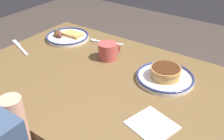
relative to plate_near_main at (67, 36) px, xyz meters
The scene contains 7 objects.
dining_table 0.48m from the plate_near_main, 152.64° to the left, with size 1.23×0.82×0.76m.
plate_near_main is the anchor object (origin of this frame).
plate_center_pancakes 0.67m from the plate_near_main, behind, with size 0.26×0.26×0.06m.
coffee_mug 0.35m from the plate_near_main, behind, with size 0.09×0.12×0.09m.
paper_napkin 0.83m from the plate_near_main, 154.13° to the left, with size 0.15×0.14×0.00m, color white.
butter_knife 0.28m from the plate_near_main, 60.59° to the left, with size 0.22×0.09×0.01m.
tea_spoon 0.21m from the plate_near_main, 158.45° to the right, with size 0.20×0.07×0.01m.
Camera 1 is at (-0.60, 0.77, 1.39)m, focal length 40.89 mm.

